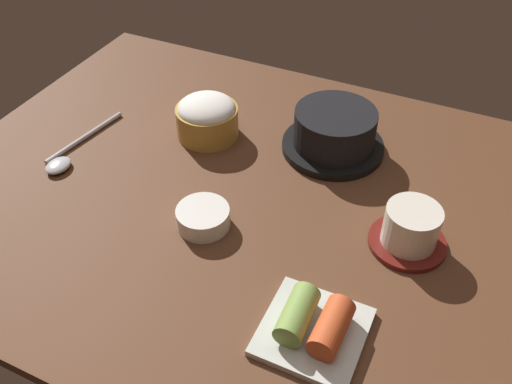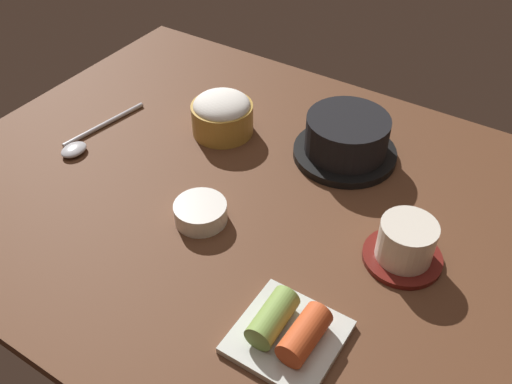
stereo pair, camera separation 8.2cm
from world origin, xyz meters
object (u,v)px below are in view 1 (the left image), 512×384
at_px(tea_cup_with_saucer, 410,230).
at_px(kimchi_plate, 314,326).
at_px(stone_pot, 334,132).
at_px(spoon, 68,155).
at_px(banchan_cup_center, 203,217).
at_px(rice_bowl, 207,117).

bearing_deg(tea_cup_with_saucer, kimchi_plate, -109.38).
bearing_deg(kimchi_plate, stone_pot, 105.49).
relative_size(stone_pot, tea_cup_with_saucer, 1.58).
relative_size(kimchi_plate, spoon, 0.63).
xyz_separation_m(stone_pot, spoon, (-0.39, -0.21, -0.03)).
bearing_deg(banchan_cup_center, spoon, 171.53).
bearing_deg(stone_pot, kimchi_plate, -74.51).
xyz_separation_m(tea_cup_with_saucer, banchan_cup_center, (-0.28, -0.08, -0.01)).
height_order(rice_bowl, spoon, rice_bowl).
bearing_deg(tea_cup_with_saucer, spoon, -175.62).
relative_size(banchan_cup_center, spoon, 0.40).
bearing_deg(banchan_cup_center, rice_bowl, 117.01).
height_order(stone_pot, banchan_cup_center, stone_pot).
xyz_separation_m(stone_pot, tea_cup_with_saucer, (0.17, -0.17, -0.01)).
relative_size(stone_pot, rice_bowl, 1.60).
distance_m(rice_bowl, banchan_cup_center, 0.22).
xyz_separation_m(tea_cup_with_saucer, spoon, (-0.56, -0.04, -0.02)).
distance_m(stone_pot, banchan_cup_center, 0.28).
height_order(banchan_cup_center, kimchi_plate, kimchi_plate).
bearing_deg(spoon, kimchi_plate, -16.93).
bearing_deg(rice_bowl, tea_cup_with_saucer, -16.85).
distance_m(kimchi_plate, spoon, 0.51).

